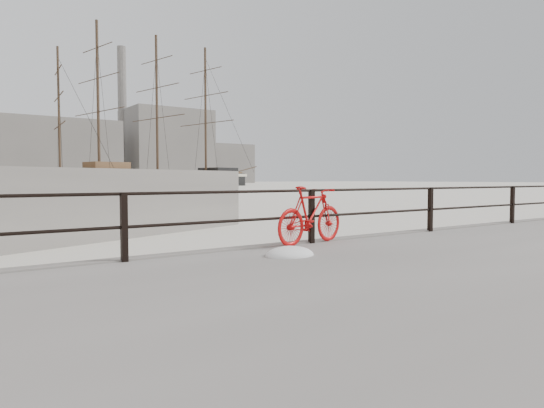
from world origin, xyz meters
TOP-DOWN VIEW (x-y plane):
  - ground at (0.00, 0.00)m, footprint 400.00×400.00m
  - guardrail at (0.00, -0.15)m, footprint 28.00×0.10m
  - bicycle at (-3.60, -0.25)m, footprint 1.78×0.60m
  - snow_mounds at (1.38, -1.84)m, footprint 22.86×2.15m
  - barque_black at (27.30, 84.09)m, footprint 56.35×28.60m
  - schooner_mid at (-0.34, 71.73)m, footprint 32.08×15.80m
  - industrial_west at (20.00, 140.00)m, footprint 32.00×18.00m
  - industrial_mid at (55.00, 145.00)m, footprint 26.00×20.00m
  - industrial_east at (78.00, 150.00)m, footprint 20.00×16.00m
  - smokestack at (42.00, 150.00)m, footprint 2.80×2.80m

SIDE VIEW (x-z plane):
  - ground at x=0.00m, z-range 0.00..0.00m
  - barque_black at x=27.30m, z-range -15.45..15.45m
  - schooner_mid at x=-0.34m, z-range -11.07..11.07m
  - snow_mounds at x=1.38m, z-range 0.33..0.66m
  - guardrail at x=0.00m, z-range 0.35..1.35m
  - bicycle at x=-3.60m, z-range 0.35..1.41m
  - industrial_east at x=78.00m, z-range 0.00..14.00m
  - industrial_west at x=20.00m, z-range 0.00..18.00m
  - industrial_mid at x=55.00m, z-range 0.00..24.00m
  - smokestack at x=42.00m, z-range 0.00..44.00m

